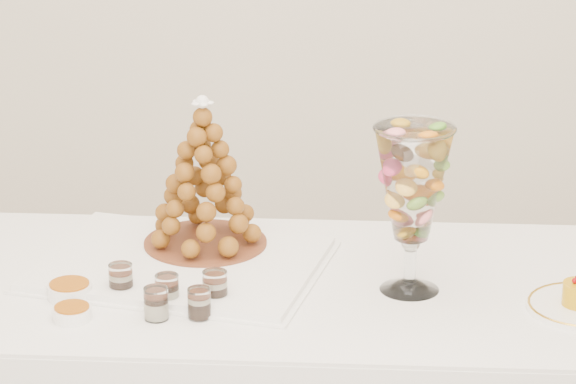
{
  "coord_description": "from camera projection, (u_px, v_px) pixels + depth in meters",
  "views": [
    {
      "loc": [
        0.2,
        -2.62,
        2.0
      ],
      "look_at": [
        0.03,
        0.22,
        0.96
      ],
      "focal_mm": 85.0,
      "sensor_mm": 36.0,
      "label": 1
    }
  ],
  "objects": [
    {
      "name": "verrine_e",
      "position": [
        199.0,
        303.0,
        2.9
      ],
      "size": [
        0.06,
        0.06,
        0.07
      ],
      "primitive_type": "cylinder",
      "rotation": [
        0.0,
        0.0,
        0.15
      ],
      "color": "white",
      "rests_on": "buffet_table"
    },
    {
      "name": "ramekin_front",
      "position": [
        72.0,
        313.0,
        2.9
      ],
      "size": [
        0.08,
        0.08,
        0.03
      ],
      "primitive_type": "cylinder",
      "color": "white",
      "rests_on": "buffet_table"
    },
    {
      "name": "ramekin_back",
      "position": [
        70.0,
        291.0,
        3.0
      ],
      "size": [
        0.1,
        0.1,
        0.03
      ],
      "primitive_type": "cylinder",
      "color": "white",
      "rests_on": "buffet_table"
    },
    {
      "name": "verrine_d",
      "position": [
        156.0,
        303.0,
        2.89
      ],
      "size": [
        0.06,
        0.06,
        0.07
      ],
      "primitive_type": "cylinder",
      "rotation": [
        0.0,
        0.0,
        0.05
      ],
      "color": "white",
      "rests_on": "buffet_table"
    },
    {
      "name": "croquembouche",
      "position": [
        204.0,
        173.0,
        3.18
      ],
      "size": [
        0.31,
        0.31,
        0.37
      ],
      "rotation": [
        0.0,
        0.0,
        -0.3
      ],
      "color": "brown",
      "rests_on": "lace_tray"
    },
    {
      "name": "verrine_b",
      "position": [
        167.0,
        290.0,
        2.96
      ],
      "size": [
        0.06,
        0.06,
        0.07
      ],
      "primitive_type": "cylinder",
      "rotation": [
        0.0,
        0.0,
        -0.15
      ],
      "color": "white",
      "rests_on": "buffet_table"
    },
    {
      "name": "verrine_a",
      "position": [
        121.0,
        280.0,
        3.01
      ],
      "size": [
        0.06,
        0.06,
        0.07
      ],
      "primitive_type": "cylinder",
      "rotation": [
        0.0,
        0.0,
        -0.07
      ],
      "color": "white",
      "rests_on": "buffet_table"
    },
    {
      "name": "macaron_vase",
      "position": [
        413.0,
        186.0,
        2.96
      ],
      "size": [
        0.17,
        0.17,
        0.38
      ],
      "color": "white",
      "rests_on": "buffet_table"
    },
    {
      "name": "lace_tray",
      "position": [
        180.0,
        264.0,
        3.15
      ],
      "size": [
        0.71,
        0.59,
        0.02
      ],
      "primitive_type": "cube",
      "rotation": [
        0.0,
        0.0,
        -0.22
      ],
      "color": "white",
      "rests_on": "buffet_table"
    },
    {
      "name": "verrine_c",
      "position": [
        215.0,
        287.0,
        2.97
      ],
      "size": [
        0.06,
        0.06,
        0.07
      ],
      "primitive_type": "cylinder",
      "rotation": [
        0.0,
        0.0,
        -0.16
      ],
      "color": "white",
      "rests_on": "buffet_table"
    }
  ]
}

